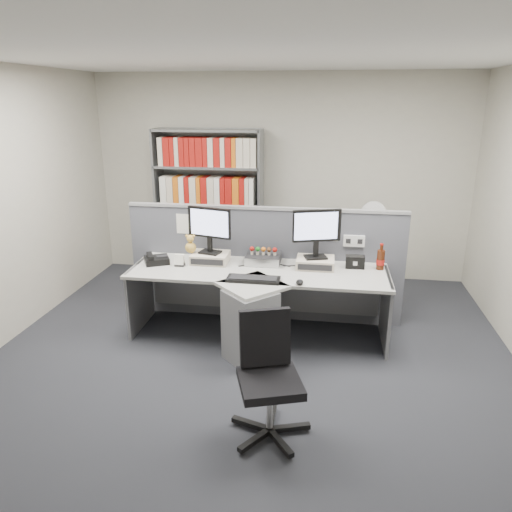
% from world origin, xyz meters
% --- Properties ---
extents(ground, '(5.50, 5.50, 0.00)m').
position_xyz_m(ground, '(0.00, 0.00, 0.00)').
color(ground, '#2F3138').
rests_on(ground, ground).
extents(room_shell, '(5.04, 5.54, 2.72)m').
position_xyz_m(room_shell, '(0.00, 0.00, 1.79)').
color(room_shell, '#BCB8A8').
rests_on(room_shell, ground).
extents(partition, '(3.00, 0.08, 1.27)m').
position_xyz_m(partition, '(0.00, 1.25, 0.65)').
color(partition, '#565861').
rests_on(partition, ground).
extents(desk, '(2.60, 1.20, 0.72)m').
position_xyz_m(desk, '(0.00, 0.60, 0.46)').
color(desk, '#B7B6B0').
rests_on(desk, ground).
extents(monitor_riser_left, '(0.38, 0.31, 0.10)m').
position_xyz_m(monitor_riser_left, '(-0.54, 0.98, 0.77)').
color(monitor_riser_left, beige).
rests_on(monitor_riser_left, desk).
extents(monitor_riser_right, '(0.38, 0.31, 0.10)m').
position_xyz_m(monitor_riser_right, '(0.56, 0.98, 0.77)').
color(monitor_riser_right, beige).
rests_on(monitor_riser_right, desk).
extents(monitor_left, '(0.47, 0.20, 0.49)m').
position_xyz_m(monitor_left, '(-0.54, 0.98, 1.11)').
color(monitor_left, black).
rests_on(monitor_left, monitor_riser_left).
extents(monitor_right, '(0.48, 0.22, 0.50)m').
position_xyz_m(monitor_right, '(0.56, 0.98, 1.12)').
color(monitor_right, black).
rests_on(monitor_right, monitor_riser_right).
extents(desktop_pc, '(0.35, 0.32, 0.09)m').
position_xyz_m(desktop_pc, '(0.02, 1.04, 0.77)').
color(desktop_pc, black).
rests_on(desktop_pc, desk).
extents(figurines, '(0.29, 0.05, 0.09)m').
position_xyz_m(figurines, '(0.02, 1.02, 0.87)').
color(figurines, beige).
rests_on(figurines, desktop_pc).
extents(keyboard, '(0.50, 0.19, 0.03)m').
position_xyz_m(keyboard, '(-0.00, 0.51, 0.74)').
color(keyboard, black).
rests_on(keyboard, desk).
extents(mouse, '(0.07, 0.11, 0.04)m').
position_xyz_m(mouse, '(0.44, 0.48, 0.74)').
color(mouse, black).
rests_on(mouse, desk).
extents(desk_phone, '(0.32, 0.31, 0.10)m').
position_xyz_m(desk_phone, '(-1.09, 0.86, 0.76)').
color(desk_phone, black).
rests_on(desk_phone, desk).
extents(desk_calendar, '(0.10, 0.08, 0.12)m').
position_xyz_m(desk_calendar, '(-0.82, 0.81, 0.77)').
color(desk_calendar, black).
rests_on(desk_calendar, desk).
extents(plush_toy, '(0.12, 0.12, 0.20)m').
position_xyz_m(plush_toy, '(-0.74, 0.96, 0.90)').
color(plush_toy, gold).
rests_on(plush_toy, monitor_riser_left).
extents(speaker, '(0.19, 0.11, 0.13)m').
position_xyz_m(speaker, '(0.96, 1.03, 0.78)').
color(speaker, black).
rests_on(speaker, desk).
extents(cola_bottle, '(0.08, 0.08, 0.27)m').
position_xyz_m(cola_bottle, '(1.21, 1.02, 0.82)').
color(cola_bottle, '#3F190A').
rests_on(cola_bottle, desk).
extents(shelving_unit, '(1.41, 0.40, 2.00)m').
position_xyz_m(shelving_unit, '(-0.90, 2.44, 0.98)').
color(shelving_unit, slate).
rests_on(shelving_unit, ground).
extents(filing_cabinet, '(0.45, 0.61, 0.70)m').
position_xyz_m(filing_cabinet, '(1.20, 1.99, 0.35)').
color(filing_cabinet, slate).
rests_on(filing_cabinet, ground).
extents(desk_fan, '(0.30, 0.19, 0.52)m').
position_xyz_m(desk_fan, '(1.20, 1.99, 1.02)').
color(desk_fan, white).
rests_on(desk_fan, filing_cabinet).
extents(office_chair, '(0.60, 0.58, 0.90)m').
position_xyz_m(office_chair, '(0.29, -0.69, 0.48)').
color(office_chair, silver).
rests_on(office_chair, ground).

